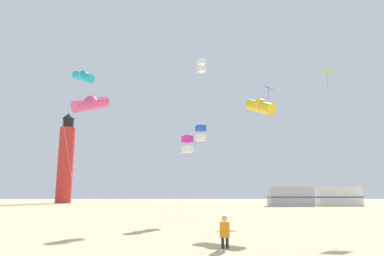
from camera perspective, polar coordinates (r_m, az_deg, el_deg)
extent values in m
cube|color=orange|center=(12.54, 5.41, -16.41)|extent=(0.36, 0.26, 0.52)
sphere|color=#D8A87F|center=(12.51, 5.38, -14.68)|extent=(0.20, 0.20, 0.20)
cylinder|color=#2D2D38|center=(12.74, 5.82, -17.40)|extent=(0.17, 0.37, 0.13)
cylinder|color=#2D2D38|center=(12.93, 5.84, -18.33)|extent=(0.11, 0.11, 0.42)
cylinder|color=#2D2D38|center=(12.75, 5.07, -17.41)|extent=(0.17, 0.37, 0.13)
cylinder|color=#2D2D38|center=(12.93, 5.10, -18.34)|extent=(0.11, 0.11, 0.42)
cylinder|color=silver|center=(29.96, 11.71, -3.06)|extent=(3.37, 2.11, 11.57)
cube|color=purple|center=(33.02, 12.51, 6.57)|extent=(1.22, 1.22, 0.40)
cylinder|color=purple|center=(32.83, 12.56, 5.48)|extent=(0.04, 0.04, 1.10)
cylinder|color=silver|center=(27.75, -17.03, -2.50)|extent=(1.41, 1.69, 11.31)
cylinder|color=#1EB2D1|center=(29.91, -17.62, 8.10)|extent=(2.37, 2.13, 1.48)
sphere|color=#1EB2D1|center=(29.96, -17.61, 8.38)|extent=(0.76, 0.76, 0.76)
cylinder|color=silver|center=(24.86, -0.62, -7.83)|extent=(1.05, 1.88, 6.34)
cube|color=blue|center=(25.80, 1.47, -0.05)|extent=(0.82, 0.82, 0.44)
cube|color=white|center=(25.68, 1.48, -1.59)|extent=(0.82, 0.82, 0.44)
cylinder|color=silver|center=(28.17, 2.00, -1.50)|extent=(1.31, 0.32, 12.84)
cube|color=white|center=(30.59, 1.57, 10.93)|extent=(0.82, 0.82, 0.44)
cube|color=white|center=(30.34, 1.57, 9.70)|extent=(0.82, 0.82, 0.44)
cylinder|color=silver|center=(24.13, 22.19, -2.06)|extent=(2.27, 0.96, 10.44)
cube|color=#72D12D|center=(26.53, 21.42, 8.79)|extent=(1.22, 1.22, 0.40)
cylinder|color=#72D12D|center=(26.33, 21.52, 7.46)|extent=(0.04, 0.04, 1.10)
cylinder|color=silver|center=(22.41, -3.42, -8.98)|extent=(1.60, 2.04, 5.19)
cube|color=#D826A5|center=(23.44, -0.77, -1.84)|extent=(0.82, 0.82, 0.44)
cube|color=white|center=(23.34, -0.77, -3.54)|extent=(0.82, 0.82, 0.44)
cylinder|color=silver|center=(20.12, -19.68, -5.40)|extent=(2.07, 1.40, 7.14)
cylinder|color=#E54C8C|center=(21.46, -16.45, 3.81)|extent=(1.97, 2.46, 1.48)
sphere|color=#E54C8C|center=(21.49, -16.43, 4.19)|extent=(0.76, 0.76, 0.76)
cylinder|color=silver|center=(20.59, 13.75, -5.63)|extent=(2.42, 1.06, 7.28)
cylinder|color=yellow|center=(22.22, 11.28, 3.44)|extent=(1.63, 2.57, 1.48)
sphere|color=yellow|center=(22.25, 11.26, 3.82)|extent=(0.76, 0.76, 0.76)
cylinder|color=red|center=(68.28, -20.26, -5.74)|extent=(2.80, 2.80, 14.00)
cylinder|color=black|center=(69.31, -19.84, 0.78)|extent=(2.00, 2.00, 1.80)
cone|color=black|center=(69.58, -19.77, 1.91)|extent=(2.20, 2.20, 1.00)
cube|color=#B7BABF|center=(53.16, 16.01, -10.82)|extent=(6.46, 2.49, 2.80)
cube|color=#4C608C|center=(53.16, 16.02, -10.97)|extent=(6.51, 2.53, 0.24)
cube|color=white|center=(56.80, 23.12, -10.35)|extent=(6.52, 2.65, 2.80)
cube|color=#4C608C|center=(56.81, 23.13, -10.49)|extent=(6.56, 2.69, 0.24)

